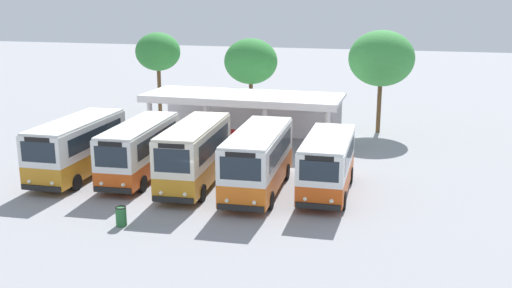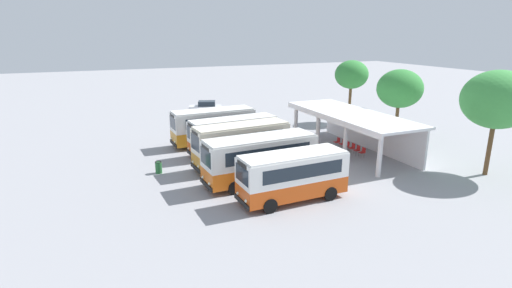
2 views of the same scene
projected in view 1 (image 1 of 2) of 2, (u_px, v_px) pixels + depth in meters
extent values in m
plane|color=#939399|center=(181.00, 201.00, 29.24)|extent=(180.00, 180.00, 0.00)
cylinder|color=black|center=(76.00, 182.00, 30.72)|extent=(0.26, 0.91, 0.90)
cylinder|color=black|center=(38.00, 180.00, 31.22)|extent=(0.26, 0.91, 0.90)
cylinder|color=black|center=(116.00, 159.00, 35.13)|extent=(0.26, 0.91, 0.90)
cylinder|color=black|center=(82.00, 157.00, 35.62)|extent=(0.26, 0.91, 0.90)
cube|color=orange|center=(79.00, 160.00, 33.05)|extent=(2.66, 7.61, 1.15)
cube|color=silver|center=(77.00, 136.00, 32.71)|extent=(2.66, 7.61, 1.63)
cube|color=silver|center=(76.00, 121.00, 32.49)|extent=(2.58, 7.38, 0.12)
cube|color=black|center=(41.00, 188.00, 29.58)|extent=(2.22, 0.19, 0.28)
cube|color=#1E2833|center=(38.00, 152.00, 29.16)|extent=(1.92, 0.13, 1.06)
cube|color=black|center=(37.00, 140.00, 29.00)|extent=(1.40, 0.11, 0.24)
cube|color=#1E2833|center=(97.00, 136.00, 32.53)|extent=(0.29, 6.01, 0.89)
cube|color=#1E2833|center=(59.00, 134.00, 33.04)|extent=(0.29, 6.01, 0.89)
sphere|color=#EAEACC|center=(52.00, 183.00, 29.37)|extent=(0.20, 0.20, 0.20)
sphere|color=#EAEACC|center=(29.00, 181.00, 29.65)|extent=(0.20, 0.20, 0.20)
cylinder|color=black|center=(143.00, 184.00, 30.50)|extent=(0.29, 0.91, 0.90)
cylinder|color=black|center=(106.00, 182.00, 30.87)|extent=(0.29, 0.91, 0.90)
cylinder|color=black|center=(172.00, 160.00, 34.95)|extent=(0.29, 0.91, 0.90)
cylinder|color=black|center=(140.00, 158.00, 35.32)|extent=(0.29, 0.91, 0.90)
cube|color=#D14C14|center=(141.00, 163.00, 32.81)|extent=(2.71, 7.68, 0.98)
cube|color=silver|center=(140.00, 140.00, 32.49)|extent=(2.71, 7.68, 1.65)
cube|color=silver|center=(139.00, 125.00, 32.27)|extent=(2.63, 7.45, 0.12)
cube|color=black|center=(113.00, 190.00, 29.28)|extent=(2.01, 0.26, 0.28)
cube|color=#1E2833|center=(111.00, 157.00, 28.90)|extent=(1.73, 0.19, 1.07)
cube|color=black|center=(110.00, 144.00, 28.74)|extent=(1.27, 0.15, 0.24)
cube|color=#1E2833|center=(158.00, 140.00, 32.38)|extent=(0.52, 6.02, 0.91)
cube|color=#1E2833|center=(123.00, 138.00, 32.76)|extent=(0.52, 6.02, 0.91)
sphere|color=#EAEACC|center=(123.00, 185.00, 29.11)|extent=(0.20, 0.20, 0.20)
sphere|color=#EAEACC|center=(101.00, 184.00, 29.32)|extent=(0.20, 0.20, 0.20)
cylinder|color=black|center=(202.00, 193.00, 29.07)|extent=(0.29, 0.91, 0.90)
cylinder|color=black|center=(163.00, 191.00, 29.45)|extent=(0.29, 0.91, 0.90)
cylinder|color=black|center=(224.00, 167.00, 33.42)|extent=(0.29, 0.91, 0.90)
cylinder|color=black|center=(190.00, 166.00, 33.80)|extent=(0.29, 0.91, 0.90)
cube|color=orange|center=(195.00, 169.00, 31.31)|extent=(2.75, 7.52, 1.13)
cube|color=beige|center=(194.00, 143.00, 30.96)|extent=(2.75, 7.52, 1.78)
cube|color=beige|center=(194.00, 126.00, 30.73)|extent=(2.67, 7.29, 0.12)
cube|color=black|center=(173.00, 200.00, 27.88)|extent=(2.06, 0.26, 0.28)
cube|color=#1E2833|center=(172.00, 161.00, 27.45)|extent=(1.77, 0.19, 1.15)
cube|color=black|center=(171.00, 146.00, 27.28)|extent=(1.30, 0.15, 0.24)
cube|color=#1E2833|center=(214.00, 143.00, 30.84)|extent=(0.51, 5.88, 0.98)
cube|color=#1E2833|center=(176.00, 141.00, 31.24)|extent=(0.51, 5.88, 0.98)
sphere|color=#EAEACC|center=(185.00, 194.00, 27.70)|extent=(0.20, 0.20, 0.20)
sphere|color=#EAEACC|center=(161.00, 193.00, 27.92)|extent=(0.20, 0.20, 0.20)
cylinder|color=black|center=(271.00, 200.00, 28.02)|extent=(0.27, 0.91, 0.90)
cylinder|color=black|center=(225.00, 197.00, 28.48)|extent=(0.27, 0.91, 0.90)
cylinder|color=black|center=(287.00, 172.00, 32.61)|extent=(0.27, 0.91, 0.90)
cylinder|color=black|center=(248.00, 169.00, 33.07)|extent=(0.27, 0.91, 0.90)
cube|color=orange|center=(258.00, 175.00, 30.42)|extent=(2.80, 7.94, 1.13)
cube|color=silver|center=(258.00, 149.00, 30.08)|extent=(2.80, 7.94, 1.66)
cube|color=silver|center=(258.00, 132.00, 29.86)|extent=(2.71, 7.70, 0.12)
cube|color=black|center=(240.00, 208.00, 26.79)|extent=(2.23, 0.23, 0.28)
cube|color=#1E2833|center=(240.00, 169.00, 26.38)|extent=(1.92, 0.16, 1.08)
cube|color=black|center=(240.00, 155.00, 26.22)|extent=(1.41, 0.13, 0.24)
cube|color=#1E2833|center=(281.00, 148.00, 29.92)|extent=(0.40, 6.24, 0.91)
cube|color=#1E2833|center=(237.00, 146.00, 30.40)|extent=(0.40, 6.24, 0.91)
sphere|color=#EAEACC|center=(254.00, 203.00, 26.60)|extent=(0.20, 0.20, 0.20)
sphere|color=#EAEACC|center=(227.00, 201.00, 26.86)|extent=(0.20, 0.20, 0.20)
cylinder|color=black|center=(344.00, 200.00, 28.02)|extent=(0.25, 0.91, 0.90)
cylinder|color=black|center=(300.00, 197.00, 28.51)|extent=(0.25, 0.91, 0.90)
cylinder|color=black|center=(351.00, 175.00, 31.97)|extent=(0.25, 0.91, 0.90)
cylinder|color=black|center=(312.00, 173.00, 32.45)|extent=(0.25, 0.91, 0.90)
cube|color=#D14C14|center=(327.00, 177.00, 30.13)|extent=(2.45, 6.82, 1.02)
cube|color=white|center=(328.00, 154.00, 29.82)|extent=(2.45, 6.82, 1.52)
cube|color=white|center=(328.00, 138.00, 29.62)|extent=(2.38, 6.62, 0.12)
cube|color=black|center=(318.00, 206.00, 27.01)|extent=(2.12, 0.17, 0.28)
cube|color=#1E2833|center=(319.00, 171.00, 26.64)|extent=(1.82, 0.11, 0.99)
cube|color=black|center=(319.00, 159.00, 26.49)|extent=(1.34, 0.10, 0.24)
cube|color=#1E2833|center=(350.00, 153.00, 29.65)|extent=(0.22, 5.40, 0.84)
cube|color=#1E2833|center=(307.00, 151.00, 30.15)|extent=(0.22, 5.40, 0.84)
sphere|color=#EAEACC|center=(331.00, 201.00, 26.80)|extent=(0.20, 0.20, 0.20)
sphere|color=#EAEACC|center=(305.00, 199.00, 27.08)|extent=(0.20, 0.20, 0.20)
cylinder|color=silver|center=(150.00, 120.00, 40.63)|extent=(0.36, 0.36, 3.20)
cylinder|color=silver|center=(206.00, 124.00, 39.56)|extent=(0.36, 0.36, 3.20)
cylinder|color=silver|center=(265.00, 127.00, 38.49)|extent=(0.36, 0.36, 3.20)
cylinder|color=silver|center=(327.00, 131.00, 37.42)|extent=(0.36, 0.36, 3.20)
cube|color=white|center=(251.00, 114.00, 42.78)|extent=(13.19, 0.20, 3.20)
cube|color=white|center=(243.00, 96.00, 40.39)|extent=(13.69, 4.93, 0.20)
cube|color=white|center=(232.00, 105.00, 38.20)|extent=(13.69, 0.10, 0.28)
cylinder|color=slate|center=(224.00, 139.00, 41.02)|extent=(0.03, 0.03, 0.44)
cylinder|color=slate|center=(220.00, 139.00, 41.12)|extent=(0.03, 0.03, 0.44)
cylinder|color=slate|center=(226.00, 138.00, 41.34)|extent=(0.03, 0.03, 0.44)
cylinder|color=slate|center=(222.00, 138.00, 41.45)|extent=(0.03, 0.03, 0.44)
cube|color=#B21E1E|center=(223.00, 135.00, 41.17)|extent=(0.45, 0.45, 0.04)
cube|color=#B21E1E|center=(224.00, 132.00, 41.31)|extent=(0.44, 0.05, 0.40)
cylinder|color=slate|center=(234.00, 140.00, 40.92)|extent=(0.03, 0.03, 0.44)
cylinder|color=slate|center=(230.00, 139.00, 41.02)|extent=(0.03, 0.03, 0.44)
cylinder|color=slate|center=(236.00, 138.00, 41.24)|extent=(0.03, 0.03, 0.44)
cylinder|color=slate|center=(231.00, 138.00, 41.35)|extent=(0.03, 0.03, 0.44)
cube|color=#B21E1E|center=(233.00, 136.00, 41.07)|extent=(0.45, 0.45, 0.04)
cube|color=#B21E1E|center=(234.00, 132.00, 41.21)|extent=(0.44, 0.05, 0.40)
cylinder|color=slate|center=(244.00, 140.00, 40.66)|extent=(0.03, 0.03, 0.44)
cylinder|color=slate|center=(239.00, 140.00, 40.76)|extent=(0.03, 0.03, 0.44)
cylinder|color=slate|center=(245.00, 139.00, 40.98)|extent=(0.03, 0.03, 0.44)
cylinder|color=slate|center=(240.00, 139.00, 41.09)|extent=(0.03, 0.03, 0.44)
cube|color=#B21E1E|center=(242.00, 136.00, 40.81)|extent=(0.45, 0.45, 0.04)
cube|color=#B21E1E|center=(243.00, 133.00, 40.95)|extent=(0.44, 0.05, 0.40)
cylinder|color=slate|center=(254.00, 141.00, 40.56)|extent=(0.03, 0.03, 0.44)
cylinder|color=slate|center=(249.00, 140.00, 40.66)|extent=(0.03, 0.03, 0.44)
cylinder|color=slate|center=(255.00, 140.00, 40.88)|extent=(0.03, 0.03, 0.44)
cylinder|color=slate|center=(250.00, 139.00, 40.98)|extent=(0.03, 0.03, 0.44)
cube|color=#B21E1E|center=(252.00, 137.00, 40.71)|extent=(0.45, 0.45, 0.04)
cube|color=#B21E1E|center=(253.00, 133.00, 40.85)|extent=(0.44, 0.05, 0.40)
cylinder|color=slate|center=(263.00, 142.00, 40.36)|extent=(0.03, 0.03, 0.44)
cylinder|color=slate|center=(258.00, 141.00, 40.46)|extent=(0.03, 0.03, 0.44)
cylinder|color=slate|center=(265.00, 140.00, 40.68)|extent=(0.03, 0.03, 0.44)
cylinder|color=slate|center=(260.00, 140.00, 40.79)|extent=(0.03, 0.03, 0.44)
cube|color=#B21E1E|center=(262.00, 137.00, 40.51)|extent=(0.45, 0.45, 0.04)
cube|color=#B21E1E|center=(262.00, 134.00, 40.65)|extent=(0.44, 0.05, 0.40)
cylinder|color=slate|center=(273.00, 142.00, 40.19)|extent=(0.03, 0.03, 0.44)
cylinder|color=slate|center=(268.00, 142.00, 40.29)|extent=(0.03, 0.03, 0.44)
cylinder|color=slate|center=(275.00, 141.00, 40.51)|extent=(0.03, 0.03, 0.44)
cylinder|color=slate|center=(270.00, 141.00, 40.62)|extent=(0.03, 0.03, 0.44)
cube|color=#B21E1E|center=(271.00, 138.00, 40.34)|extent=(0.45, 0.45, 0.04)
cube|color=#B21E1E|center=(272.00, 135.00, 40.48)|extent=(0.44, 0.05, 0.40)
cylinder|color=brown|center=(251.00, 102.00, 47.02)|extent=(0.32, 0.32, 3.39)
ellipsoid|color=#338438|center=(251.00, 61.00, 46.22)|extent=(4.23, 4.23, 3.59)
cylinder|color=brown|center=(379.00, 108.00, 43.69)|extent=(0.32, 0.32, 3.75)
ellipsoid|color=green|center=(381.00, 58.00, 42.79)|extent=(4.82, 4.82, 4.09)
cylinder|color=brown|center=(160.00, 93.00, 49.59)|extent=(0.32, 0.32, 4.09)
ellipsoid|color=#338438|center=(158.00, 52.00, 48.74)|extent=(3.74, 3.74, 3.18)
cylinder|color=#266633|center=(121.00, 217.00, 26.00)|extent=(0.48, 0.48, 0.85)
torus|color=black|center=(121.00, 207.00, 25.89)|extent=(0.49, 0.49, 0.06)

